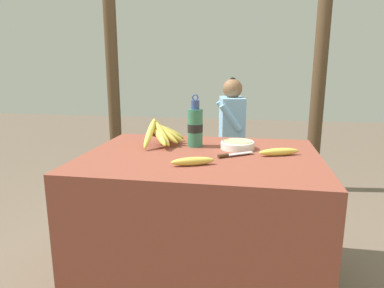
{
  "coord_description": "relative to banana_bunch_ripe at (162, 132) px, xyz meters",
  "views": [
    {
      "loc": [
        0.24,
        -1.67,
        1.17
      ],
      "look_at": [
        -0.06,
        0.05,
        0.77
      ],
      "focal_mm": 32.0,
      "sensor_mm": 36.0,
      "label": 1
    }
  ],
  "objects": [
    {
      "name": "wooden_bench",
      "position": [
        0.1,
        1.27,
        -0.44
      ],
      "size": [
        1.39,
        0.32,
        0.44
      ],
      "color": "brown",
      "rests_on": "ground_plane"
    },
    {
      "name": "market_counter",
      "position": [
        0.25,
        -0.17,
        -0.44
      ],
      "size": [
        1.19,
        0.9,
        0.73
      ],
      "color": "brown",
      "rests_on": "ground_plane"
    },
    {
      "name": "knife",
      "position": [
        0.4,
        -0.2,
        -0.06
      ],
      "size": [
        0.18,
        0.14,
        0.02
      ],
      "rotation": [
        0.0,
        0.0,
        0.62
      ],
      "color": "#BCBCC1",
      "rests_on": "market_counter"
    },
    {
      "name": "banana_bunch_ripe",
      "position": [
        0.0,
        0.0,
        0.0
      ],
      "size": [
        0.21,
        0.34,
        0.16
      ],
      "color": "#4C381E",
      "rests_on": "market_counter"
    },
    {
      "name": "serving_bowl",
      "position": [
        0.43,
        -0.02,
        -0.05
      ],
      "size": [
        0.18,
        0.18,
        0.04
      ],
      "color": "white",
      "rests_on": "market_counter"
    },
    {
      "name": "banana_bunch_green",
      "position": [
        -0.25,
        1.27,
        -0.29
      ],
      "size": [
        0.18,
        0.28,
        0.15
      ],
      "color": "#4C381E",
      "rests_on": "wooden_bench"
    },
    {
      "name": "seated_vendor",
      "position": [
        0.27,
        1.23,
        -0.18
      ],
      "size": [
        0.44,
        0.42,
        1.07
      ],
      "rotation": [
        0.0,
        0.0,
        3.33
      ],
      "color": "#473828",
      "rests_on": "ground_plane"
    },
    {
      "name": "support_post_far",
      "position": [
        1.09,
        1.46,
        0.35
      ],
      "size": [
        0.12,
        0.12,
        2.3
      ],
      "color": "#4C3823",
      "rests_on": "ground_plane"
    },
    {
      "name": "loose_banana_side",
      "position": [
        0.64,
        -0.13,
        -0.05
      ],
      "size": [
        0.21,
        0.11,
        0.04
      ],
      "rotation": [
        0.0,
        0.0,
        0.38
      ],
      "color": "#E0C64C",
      "rests_on": "market_counter"
    },
    {
      "name": "support_post_near",
      "position": [
        -0.89,
        1.46,
        0.35
      ],
      "size": [
        0.12,
        0.12,
        2.3
      ],
      "color": "#4C3823",
      "rests_on": "ground_plane"
    },
    {
      "name": "loose_banana_front",
      "position": [
        0.24,
        -0.38,
        -0.05
      ],
      "size": [
        0.2,
        0.11,
        0.04
      ],
      "rotation": [
        0.0,
        0.0,
        0.4
      ],
      "color": "#E0C64C",
      "rests_on": "market_counter"
    },
    {
      "name": "ground_plane",
      "position": [
        0.25,
        -0.17,
        -0.8
      ],
      "size": [
        12.0,
        12.0,
        0.0
      ],
      "primitive_type": "plane",
      "color": "brown"
    },
    {
      "name": "water_bottle",
      "position": [
        0.19,
        -0.0,
        0.04
      ],
      "size": [
        0.08,
        0.08,
        0.29
      ],
      "color": "#337556",
      "rests_on": "market_counter"
    }
  ]
}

